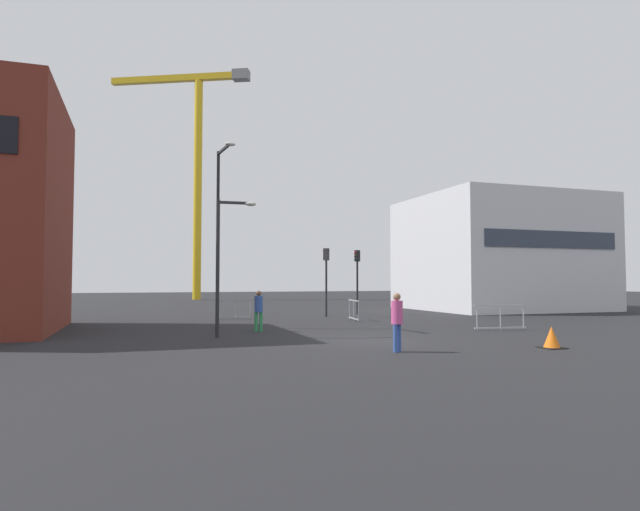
% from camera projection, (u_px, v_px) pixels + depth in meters
% --- Properties ---
extents(ground, '(160.00, 160.00, 0.00)m').
position_uv_depth(ground, '(370.00, 340.00, 18.94)').
color(ground, black).
extents(office_block, '(12.19, 11.00, 8.10)m').
position_uv_depth(office_block, '(498.00, 254.00, 39.56)').
color(office_block, silver).
rests_on(office_block, ground).
extents(construction_crane, '(14.76, 7.93, 25.29)m').
position_uv_depth(construction_crane, '(196.00, 152.00, 59.66)').
color(construction_crane, gold).
rests_on(construction_crane, ground).
extents(streetlamp_tall, '(0.51, 2.14, 7.89)m').
position_uv_depth(streetlamp_tall, '(219.00, 222.00, 23.74)').
color(streetlamp_tall, black).
rests_on(streetlamp_tall, ground).
extents(streetlamp_short, '(1.50, 0.27, 5.13)m').
position_uv_depth(streetlamp_short, '(224.00, 253.00, 20.10)').
color(streetlamp_short, '#232326').
rests_on(streetlamp_short, ground).
extents(traffic_light_verge, '(0.36, 0.38, 3.97)m').
position_uv_depth(traffic_light_verge, '(326.00, 271.00, 31.18)').
color(traffic_light_verge, '#232326').
rests_on(traffic_light_verge, ground).
extents(traffic_light_island, '(0.39, 0.31, 3.98)m').
position_uv_depth(traffic_light_island, '(357.00, 271.00, 33.31)').
color(traffic_light_island, black).
rests_on(traffic_light_island, ground).
extents(pedestrian_walking, '(0.34, 0.34, 1.68)m').
position_uv_depth(pedestrian_walking, '(259.00, 308.00, 22.17)').
color(pedestrian_walking, '#2D844C').
rests_on(pedestrian_walking, ground).
extents(pedestrian_waiting, '(0.34, 0.34, 1.73)m').
position_uv_depth(pedestrian_waiting, '(397.00, 318.00, 15.89)').
color(pedestrian_waiting, '#33519E').
rests_on(pedestrian_waiting, ground).
extents(safety_barrier_right_run, '(0.34, 2.04, 1.08)m').
position_uv_depth(safety_barrier_right_run, '(354.00, 310.00, 28.25)').
color(safety_barrier_right_run, '#9EA0A5').
rests_on(safety_barrier_right_run, ground).
extents(safety_barrier_mid_span, '(2.38, 0.37, 1.08)m').
position_uv_depth(safety_barrier_mid_span, '(500.00, 317.00, 22.76)').
color(safety_barrier_mid_span, '#B2B5BA').
rests_on(safety_barrier_mid_span, ground).
extents(safety_barrier_front, '(1.83, 0.25, 1.08)m').
position_uv_depth(safety_barrier_front, '(235.00, 309.00, 29.23)').
color(safety_barrier_front, gray).
rests_on(safety_barrier_front, ground).
extents(traffic_cone_orange, '(0.67, 0.67, 0.68)m').
position_uv_depth(traffic_cone_orange, '(552.00, 338.00, 16.73)').
color(traffic_cone_orange, black).
rests_on(traffic_cone_orange, ground).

